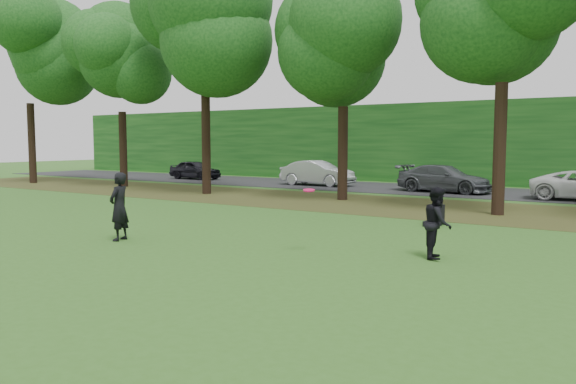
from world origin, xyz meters
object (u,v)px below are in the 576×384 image
at_px(player_right, 438,223).
at_px(player_left, 119,207).
at_px(seated_person, 435,215).
at_px(frisbee, 309,190).

bearing_deg(player_right, player_left, 90.90).
bearing_deg(seated_person, player_right, -66.81).
height_order(player_right, frisbee, player_right).
bearing_deg(frisbee, player_right, 23.08).
xyz_separation_m(frisbee, seated_person, (1.00, 5.91, -1.16)).
distance_m(player_right, seated_person, 5.08).
bearing_deg(frisbee, seated_person, 80.43).
distance_m(player_left, seated_person, 9.35).
distance_m(player_left, frisbee, 5.21).
relative_size(player_left, seated_person, 2.15).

